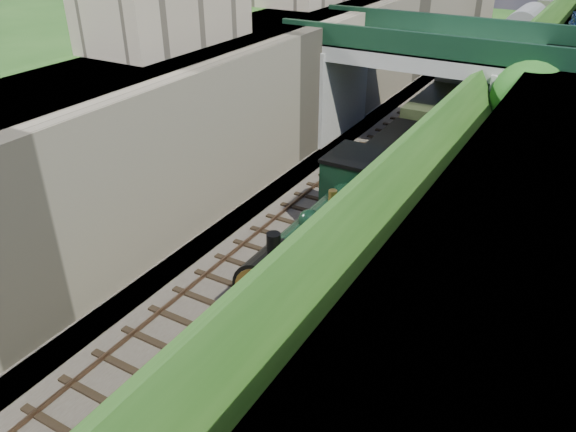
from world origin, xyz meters
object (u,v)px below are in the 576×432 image
at_px(tree, 531,101).
at_px(tender, 398,171).
at_px(road_bridge, 442,84).
at_px(locomotive, 329,235).

relative_size(tree, tender, 1.10).
distance_m(road_bridge, tender, 7.35).
distance_m(road_bridge, tree, 5.71).
distance_m(road_bridge, locomotive, 14.45).
bearing_deg(road_bridge, tree, -29.00).
distance_m(locomotive, tender, 7.37).
distance_m(tree, tender, 6.98).
relative_size(tree, locomotive, 0.65).
bearing_deg(road_bridge, locomotive, -88.97).
bearing_deg(tender, road_bridge, 92.12).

